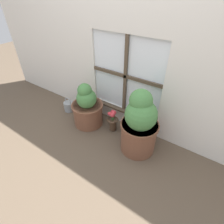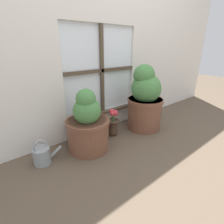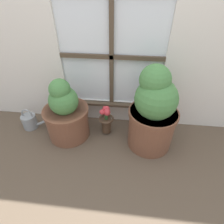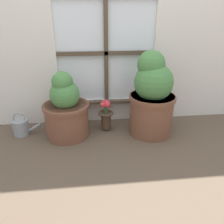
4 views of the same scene
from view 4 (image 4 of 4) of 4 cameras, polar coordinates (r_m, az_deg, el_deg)
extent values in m
plane|color=brown|center=(1.85, -0.06, -8.54)|extent=(10.00, 10.00, 0.00)
cube|color=silver|center=(2.24, -1.42, 0.80)|extent=(0.90, 0.05, 0.22)
cube|color=white|center=(2.09, -1.62, 15.21)|extent=(0.90, 0.02, 0.91)
cube|color=#4C3D2D|center=(2.07, -1.55, 15.09)|extent=(0.04, 0.03, 0.91)
cube|color=#4C3D2D|center=(2.07, -1.55, 15.09)|extent=(0.90, 0.03, 0.04)
cube|color=#4C3D2D|center=(2.16, -1.35, 2.71)|extent=(0.96, 0.06, 0.02)
cylinder|color=brown|center=(1.97, -11.64, -2.03)|extent=(0.38, 0.38, 0.30)
cylinder|color=brown|center=(1.91, -11.98, 1.58)|extent=(0.40, 0.40, 0.03)
cylinder|color=#38281E|center=(1.91, -12.00, 1.86)|extent=(0.35, 0.35, 0.01)
sphere|color=#477F42|center=(1.87, -12.24, 4.46)|extent=(0.25, 0.25, 0.25)
sphere|color=#477F42|center=(1.83, -12.87, 7.66)|extent=(0.17, 0.17, 0.17)
ellipsoid|color=#477F42|center=(1.94, -13.30, 4.66)|extent=(0.14, 0.11, 0.17)
cylinder|color=brown|center=(1.99, 10.17, -0.58)|extent=(0.38, 0.38, 0.36)
cylinder|color=brown|center=(1.93, 10.52, 3.81)|extent=(0.40, 0.40, 0.04)
cylinder|color=#38281E|center=(1.92, 10.55, 4.17)|extent=(0.35, 0.35, 0.01)
sphere|color=#477F42|center=(1.88, 10.83, 7.61)|extent=(0.33, 0.33, 0.33)
sphere|color=#477F42|center=(1.86, 10.21, 12.16)|extent=(0.23, 0.23, 0.23)
ellipsoid|color=#477F42|center=(1.94, 8.29, 7.76)|extent=(0.15, 0.14, 0.27)
sphere|color=#473323|center=(2.11, -1.62, -3.85)|extent=(0.02, 0.02, 0.02)
sphere|color=#473323|center=(2.06, -2.31, -4.54)|extent=(0.02, 0.02, 0.02)
sphere|color=#473323|center=(2.07, -0.71, -4.46)|extent=(0.02, 0.02, 0.02)
cylinder|color=#473323|center=(2.04, -1.57, -2.22)|extent=(0.09, 0.09, 0.15)
torus|color=#473323|center=(2.01, -1.60, -0.28)|extent=(0.14, 0.14, 0.02)
cylinder|color=#386633|center=(1.99, -1.61, 0.81)|extent=(0.03, 0.03, 0.08)
sphere|color=#C6333D|center=(1.97, -1.63, 1.95)|extent=(0.04, 0.04, 0.04)
sphere|color=#C6333D|center=(1.98, -1.58, 2.45)|extent=(0.06, 0.06, 0.06)
sphere|color=#C6333D|center=(1.97, -2.05, 2.73)|extent=(0.04, 0.04, 0.04)
sphere|color=#C6333D|center=(1.94, -2.50, 1.91)|extent=(0.05, 0.05, 0.05)
sphere|color=#C6333D|center=(1.95, -1.21, 1.96)|extent=(0.06, 0.06, 0.06)
cylinder|color=gray|center=(2.13, -22.70, -3.73)|extent=(0.14, 0.14, 0.14)
cylinder|color=gray|center=(2.10, -19.56, -3.81)|extent=(0.12, 0.02, 0.08)
torus|color=gray|center=(2.09, -23.11, -1.44)|extent=(0.11, 0.01, 0.11)
camera|label=1|loc=(1.27, 74.62, 33.93)|focal=28.00mm
camera|label=2|loc=(1.08, -68.41, 4.80)|focal=28.00mm
camera|label=3|loc=(0.70, 28.76, 38.07)|focal=28.00mm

